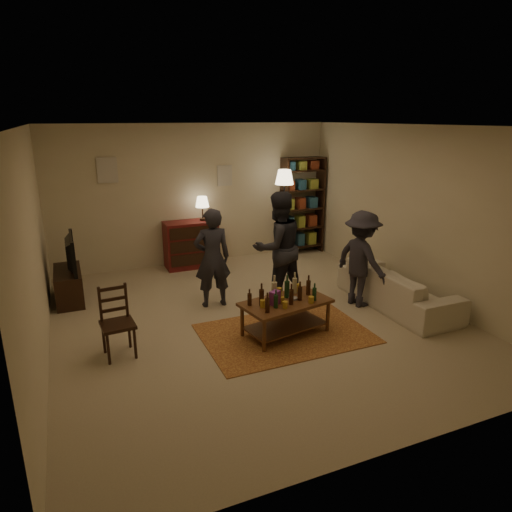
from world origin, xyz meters
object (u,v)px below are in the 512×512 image
tv_stand (68,277)px  person_right (278,247)px  coffee_table (285,305)px  dining_chair (116,319)px  floor_lamp (284,184)px  person_by_sofa (361,259)px  person_left (212,258)px  dresser (192,243)px  bookshelf (302,205)px  sofa (397,287)px

tv_stand → person_right: person_right is taller
coffee_table → dining_chair: size_ratio=1.42×
dining_chair → floor_lamp: floor_lamp is taller
person_by_sofa → dining_chair: bearing=82.6°
coffee_table → dining_chair: bearing=171.5°
tv_stand → person_left: (2.05, -1.08, 0.38)m
dresser → person_left: 2.02m
tv_stand → bookshelf: (4.69, 0.98, 0.65)m
sofa → person_by_sofa: (-0.50, 0.27, 0.44)m
person_left → person_by_sofa: size_ratio=1.03×
tv_stand → coffee_table: bearing=-42.4°
sofa → person_left: 2.87m
tv_stand → person_left: bearing=-27.8°
tv_stand → person_right: size_ratio=0.61×
coffee_table → dining_chair: (-2.12, 0.32, 0.05)m
bookshelf → person_by_sofa: 2.97m
dresser → person_by_sofa: person_by_sofa is taller
sofa → person_right: (-1.60, 0.93, 0.57)m
bookshelf → floor_lamp: bearing=-146.7°
bookshelf → sofa: bearing=-90.8°
coffee_table → person_right: person_right is taller
dining_chair → tv_stand: bearing=99.3°
tv_stand → floor_lamp: size_ratio=0.58×
dresser → person_left: bearing=-95.9°
tv_stand → bookshelf: 4.84m
person_right → person_by_sofa: size_ratio=1.18×
person_left → bookshelf: bearing=-137.5°
dining_chair → tv_stand: size_ratio=0.84×
coffee_table → dresser: (-0.37, 3.31, 0.06)m
person_by_sofa → floor_lamp: bearing=-7.7°
person_right → tv_stand: bearing=-30.1°
dresser → bookshelf: bearing=1.6°
dining_chair → bookshelf: bookshelf is taller
coffee_table → person_right: size_ratio=0.72×
bookshelf → tv_stand: bearing=-168.2°
dining_chair → tv_stand: (-0.50, 2.08, -0.08)m
dining_chair → person_by_sofa: person_by_sofa is taller
tv_stand → person_left: 2.34m
sofa → tv_stand: bearing=64.7°
dining_chair → person_left: person_left is taller
coffee_table → dresser: dresser is taller
person_right → dresser: bearing=-77.4°
dresser → person_right: person_right is taller
person_left → tv_stand: bearing=-23.2°
coffee_table → floor_lamp: bearing=64.2°
person_right → person_left: bearing=-18.4°
coffee_table → tv_stand: (-2.62, 2.40, -0.03)m
dresser → bookshelf: 2.50m
tv_stand → person_right: 3.34m
coffee_table → tv_stand: tv_stand is taller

